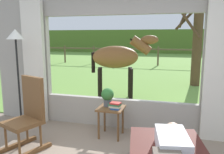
{
  "coord_description": "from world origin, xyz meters",
  "views": [
    {
      "loc": [
        1.02,
        -1.88,
        1.72
      ],
      "look_at": [
        0.0,
        1.8,
        1.05
      ],
      "focal_mm": 37.14,
      "sensor_mm": 36.0,
      "label": 1
    }
  ],
  "objects": [
    {
      "name": "back_wall_with_window",
      "position": [
        0.0,
        2.26,
        1.25
      ],
      "size": [
        5.2,
        0.12,
        2.55
      ],
      "color": "#9E998E",
      "rests_on": "ground_plane"
    },
    {
      "name": "reclining_person",
      "position": [
        1.02,
        0.47,
        0.52
      ],
      "size": [
        0.44,
        1.43,
        0.22
      ],
      "rotation": [
        0.0,
        0.0,
        0.17
      ],
      "color": "silver",
      "rests_on": "recliner_sofa"
    },
    {
      "name": "floor_lamp_left",
      "position": [
        -1.78,
        1.72,
        1.49
      ],
      "size": [
        0.32,
        0.32,
        1.85
      ],
      "color": "black",
      "rests_on": "ground_plane"
    },
    {
      "name": "horse",
      "position": [
        -0.49,
        4.2,
        1.16
      ],
      "size": [
        1.82,
        0.88,
        1.73
      ],
      "rotation": [
        0.0,
        0.0,
        -1.29
      ],
      "color": "brown",
      "rests_on": "outdoor_pasture_lawn"
    },
    {
      "name": "potted_plant",
      "position": [
        -0.1,
        1.85,
        0.7
      ],
      "size": [
        0.22,
        0.22,
        0.32
      ],
      "color": "#4C5156",
      "rests_on": "side_table"
    },
    {
      "name": "pasture_tree",
      "position": [
        1.64,
        6.62,
        1.65
      ],
      "size": [
        1.12,
        1.59,
        3.49
      ],
      "color": "#4C3823",
      "rests_on": "outdoor_pasture_lawn"
    },
    {
      "name": "curtain_panel_left",
      "position": [
        -1.69,
        2.12,
        1.2
      ],
      "size": [
        0.44,
        0.1,
        2.4
      ],
      "primitive_type": "cube",
      "color": "silver",
      "rests_on": "ground_plane"
    },
    {
      "name": "side_table",
      "position": [
        -0.02,
        1.79,
        0.43
      ],
      "size": [
        0.44,
        0.44,
        0.52
      ],
      "color": "brown",
      "rests_on": "ground_plane"
    },
    {
      "name": "distant_hill_ridge",
      "position": [
        0.0,
        23.0,
        1.2
      ],
      "size": [
        36.0,
        2.0,
        2.4
      ],
      "primitive_type": "cube",
      "color": "#506F29",
      "rests_on": "ground_plane"
    },
    {
      "name": "pasture_fence_line",
      "position": [
        0.0,
        11.9,
        0.74
      ],
      "size": [
        16.1,
        0.1,
        1.1
      ],
      "color": "brown",
      "rests_on": "outdoor_pasture_lawn"
    },
    {
      "name": "book_stack",
      "position": [
        0.07,
        1.73,
        0.58
      ],
      "size": [
        0.21,
        0.16,
        0.11
      ],
      "color": "#23478C",
      "rests_on": "side_table"
    },
    {
      "name": "curtain_panel_right",
      "position": [
        1.69,
        2.12,
        1.2
      ],
      "size": [
        0.44,
        0.1,
        2.4
      ],
      "primitive_type": "cube",
      "color": "silver",
      "rests_on": "ground_plane"
    },
    {
      "name": "rocking_chair",
      "position": [
        -1.12,
        1.03,
        0.55
      ],
      "size": [
        0.68,
        0.8,
        1.12
      ],
      "rotation": [
        0.0,
        0.0,
        -0.38
      ],
      "color": "brown",
      "rests_on": "ground_plane"
    },
    {
      "name": "outdoor_pasture_lawn",
      "position": [
        0.0,
        13.16,
        0.01
      ],
      "size": [
        36.0,
        21.68,
        0.02
      ],
      "primitive_type": "cube",
      "color": "olive",
      "rests_on": "ground_plane"
    }
  ]
}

